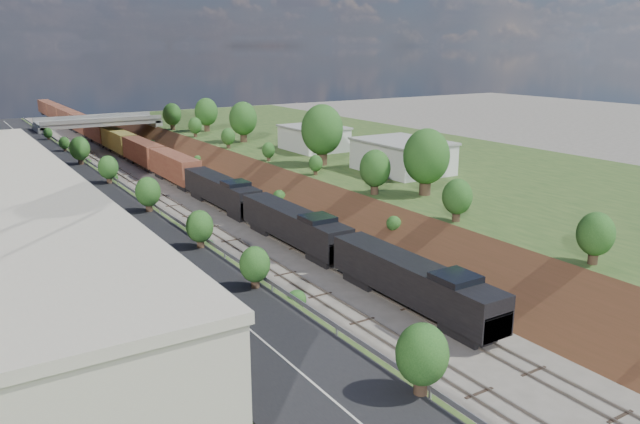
% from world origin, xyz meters
% --- Properties ---
extents(platform_right, '(44.00, 180.00, 5.00)m').
position_xyz_m(platform_right, '(33.00, 60.00, 2.50)').
color(platform_right, '#2F4D1F').
rests_on(platform_right, ground).
extents(embankment_left, '(10.00, 180.00, 10.00)m').
position_xyz_m(embankment_left, '(-11.00, 60.00, 0.00)').
color(embankment_left, brown).
rests_on(embankment_left, ground).
extents(embankment_right, '(10.00, 180.00, 10.00)m').
position_xyz_m(embankment_right, '(11.00, 60.00, 0.00)').
color(embankment_right, brown).
rests_on(embankment_right, ground).
extents(rail_left_track, '(1.58, 180.00, 0.18)m').
position_xyz_m(rail_left_track, '(-2.60, 60.00, 0.09)').
color(rail_left_track, gray).
rests_on(rail_left_track, ground).
extents(rail_right_track, '(1.58, 180.00, 0.18)m').
position_xyz_m(rail_right_track, '(2.60, 60.00, 0.09)').
color(rail_right_track, gray).
rests_on(rail_right_track, ground).
extents(road, '(8.00, 180.00, 0.10)m').
position_xyz_m(road, '(-15.50, 60.00, 5.05)').
color(road, black).
rests_on(road, platform_left).
extents(guardrail, '(0.10, 171.00, 0.70)m').
position_xyz_m(guardrail, '(-11.40, 59.80, 5.55)').
color(guardrail, '#99999E').
rests_on(guardrail, platform_left).
extents(overpass, '(24.50, 8.30, 7.40)m').
position_xyz_m(overpass, '(0.00, 122.00, 4.92)').
color(overpass, gray).
rests_on(overpass, ground).
extents(white_building_near, '(9.00, 12.00, 4.00)m').
position_xyz_m(white_building_near, '(23.50, 52.00, 7.00)').
color(white_building_near, silver).
rests_on(white_building_near, platform_right).
extents(white_building_far, '(8.00, 10.00, 3.60)m').
position_xyz_m(white_building_far, '(23.00, 74.00, 6.80)').
color(white_building_far, silver).
rests_on(white_building_far, platform_right).
extents(tree_right_large, '(5.25, 5.25, 7.61)m').
position_xyz_m(tree_right_large, '(17.00, 40.00, 9.38)').
color(tree_right_large, '#473323').
rests_on(tree_right_large, platform_right).
extents(tree_left_crest, '(2.45, 2.45, 3.55)m').
position_xyz_m(tree_left_crest, '(-11.80, 20.00, 7.04)').
color(tree_left_crest, '#473323').
rests_on(tree_left_crest, platform_left).
extents(freight_train, '(3.18, 195.31, 4.71)m').
position_xyz_m(freight_train, '(2.60, 116.33, 2.71)').
color(freight_train, black).
rests_on(freight_train, ground).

